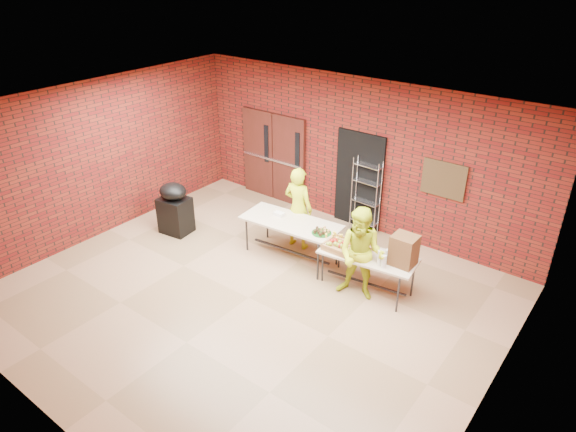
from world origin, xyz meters
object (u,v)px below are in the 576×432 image
at_px(table_right, 368,258).
at_px(volunteer_woman, 298,208).
at_px(covered_grill, 175,208).
at_px(table_left, 291,224).
at_px(wire_rack, 366,196).
at_px(coffee_dispenser, 404,250).
at_px(volunteer_man, 361,254).

relative_size(table_right, volunteer_woman, 1.03).
bearing_deg(table_right, covered_grill, -178.71).
xyz_separation_m(table_left, covered_grill, (-2.56, -0.66, -0.17)).
xyz_separation_m(wire_rack, coffee_dispenser, (1.70, -1.73, 0.14)).
height_order(coffee_dispenser, volunteer_man, volunteer_man).
xyz_separation_m(coffee_dispenser, volunteer_woman, (-2.44, 0.37, -0.11)).
bearing_deg(wire_rack, coffee_dispenser, -41.45).
xyz_separation_m(volunteer_woman, volunteer_man, (1.86, -0.74, -0.01)).
bearing_deg(wire_rack, table_left, -103.97).
relative_size(table_left, table_right, 1.14).
bearing_deg(covered_grill, volunteer_man, -2.16).
xyz_separation_m(wire_rack, table_left, (-0.59, -1.81, -0.09)).
height_order(table_left, volunteer_man, volunteer_man).
bearing_deg(coffee_dispenser, volunteer_woman, 171.42).
bearing_deg(table_left, table_right, -5.85).
relative_size(coffee_dispenser, covered_grill, 0.48).
bearing_deg(coffee_dispenser, wire_rack, 134.52).
bearing_deg(volunteer_man, table_left, 158.63).
relative_size(wire_rack, table_right, 0.93).
height_order(wire_rack, table_left, wire_rack).
bearing_deg(table_left, coffee_dispenser, -3.01).
height_order(wire_rack, volunteer_man, volunteer_man).
xyz_separation_m(wire_rack, volunteer_woman, (-0.75, -1.36, 0.03)).
height_order(table_left, volunteer_woman, volunteer_woman).
bearing_deg(volunteer_woman, wire_rack, -121.87).
height_order(table_right, volunteer_man, volunteer_man).
relative_size(wire_rack, volunteer_man, 0.97).
distance_m(coffee_dispenser, volunteer_man, 0.70).
height_order(table_right, covered_grill, covered_grill).
xyz_separation_m(table_right, volunteer_woman, (-1.85, 0.47, 0.22)).
bearing_deg(volunteer_woman, table_left, 106.35).
height_order(wire_rack, coffee_dispenser, wire_rack).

